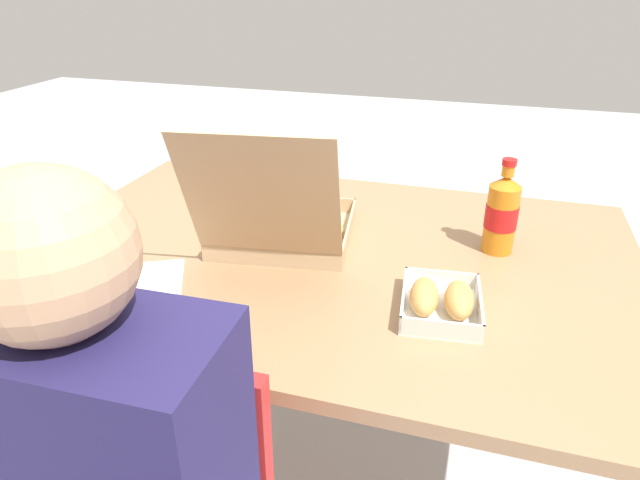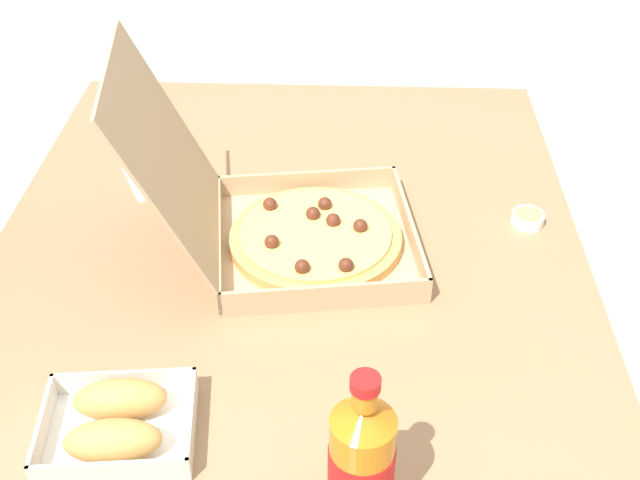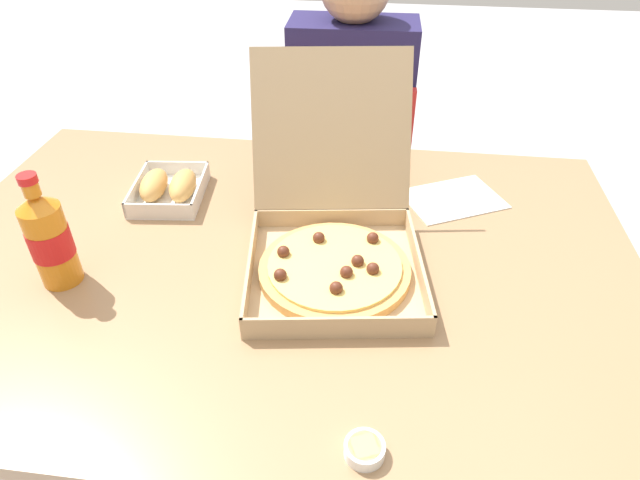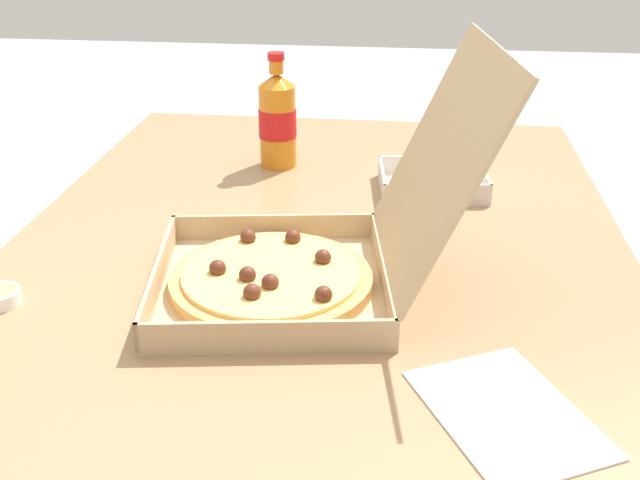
# 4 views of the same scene
# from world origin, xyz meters

# --- Properties ---
(ground_plane) EXTENTS (10.00, 10.00, 0.00)m
(ground_plane) POSITION_xyz_m (0.00, 0.00, 0.00)
(ground_plane) COLOR #B2B2B7
(dining_table) EXTENTS (1.42, 0.98, 0.71)m
(dining_table) POSITION_xyz_m (0.00, 0.00, 0.65)
(dining_table) COLOR #997551
(dining_table) RESTS_ON ground_plane
(pizza_box_open) EXTENTS (0.38, 0.49, 0.34)m
(pizza_box_open) POSITION_xyz_m (0.11, -0.01, 0.76)
(pizza_box_open) COLOR tan
(pizza_box_open) RESTS_ON dining_table
(bread_side_box) EXTENTS (0.17, 0.20, 0.06)m
(bread_side_box) POSITION_xyz_m (-0.28, 0.18, 0.74)
(bread_side_box) COLOR white
(bread_side_box) RESTS_ON dining_table
(cola_bottle) EXTENTS (0.07, 0.07, 0.22)m
(cola_bottle) POSITION_xyz_m (-0.38, -0.12, 0.81)
(cola_bottle) COLOR orange
(cola_bottle) RESTS_ON dining_table
(paper_menu) EXTENTS (0.25, 0.23, 0.00)m
(paper_menu) POSITION_xyz_m (0.36, 0.25, 0.71)
(paper_menu) COLOR white
(paper_menu) RESTS_ON dining_table
(dipping_sauce_cup) EXTENTS (0.06, 0.06, 0.02)m
(dipping_sauce_cup) POSITION_xyz_m (0.20, -0.41, 0.72)
(dipping_sauce_cup) COLOR white
(dipping_sauce_cup) RESTS_ON dining_table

